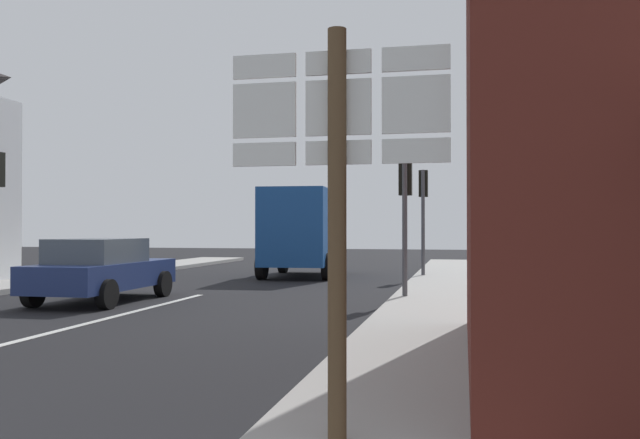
{
  "coord_description": "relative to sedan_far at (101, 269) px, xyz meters",
  "views": [
    {
      "loc": [
        6.59,
        -4.02,
        1.71
      ],
      "look_at": [
        3.04,
        12.42,
        1.93
      ],
      "focal_mm": 37.45,
      "sensor_mm": 36.0,
      "label": 1
    }
  ],
  "objects": [
    {
      "name": "route_sign_post",
      "position": [
        7.31,
        -9.16,
        1.24
      ],
      "size": [
        1.66,
        0.14,
        3.2
      ],
      "color": "brown",
      "rests_on": "ground"
    },
    {
      "name": "traffic_light_near_right",
      "position": [
        6.89,
        1.62,
        1.75
      ],
      "size": [
        0.3,
        0.49,
        3.38
      ],
      "color": "#47474C",
      "rests_on": "ground"
    },
    {
      "name": "traffic_light_far_right",
      "position": [
        6.89,
        8.69,
        1.96
      ],
      "size": [
        0.3,
        0.49,
        3.67
      ],
      "color": "#47474C",
      "rests_on": "ground"
    },
    {
      "name": "delivery_truck",
      "position": [
        2.64,
        8.82,
        0.89
      ],
      "size": [
        2.73,
        5.12,
        3.05
      ],
      "color": "#19478C",
      "rests_on": "ground"
    },
    {
      "name": "sedan_far",
      "position": [
        0.0,
        0.0,
        0.0
      ],
      "size": [
        1.99,
        4.21,
        1.47
      ],
      "color": "navy",
      "rests_on": "ground"
    },
    {
      "name": "lane_centre_stripe",
      "position": [
        1.64,
        -4.03,
        -0.75
      ],
      "size": [
        0.16,
        12.0,
        0.01
      ],
      "primitive_type": "cube",
      "color": "silver",
      "rests_on": "ground"
    },
    {
      "name": "ground_plane",
      "position": [
        1.64,
        -0.03,
        -0.76
      ],
      "size": [
        80.0,
        80.0,
        0.0
      ],
      "primitive_type": "plane",
      "color": "black"
    },
    {
      "name": "sidewalk_right",
      "position": [
        7.77,
        -2.03,
        -0.69
      ],
      "size": [
        2.35,
        44.0,
        0.14
      ],
      "primitive_type": "cube",
      "color": "#9E9B96",
      "rests_on": "ground"
    }
  ]
}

